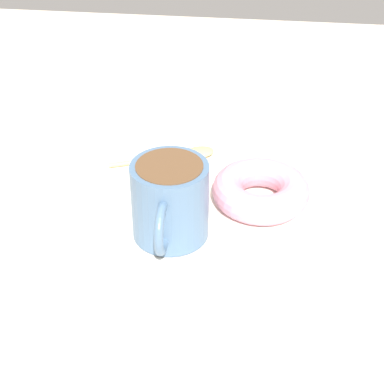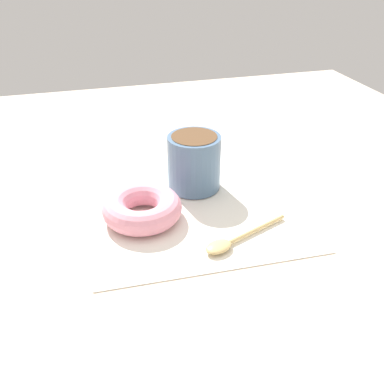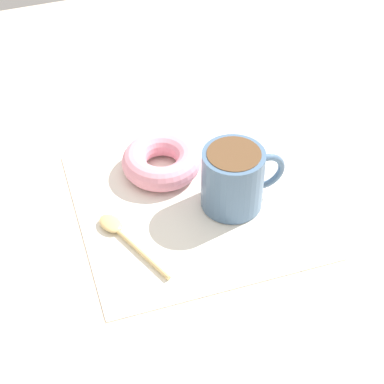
% 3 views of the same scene
% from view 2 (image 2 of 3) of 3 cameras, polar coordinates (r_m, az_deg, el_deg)
% --- Properties ---
extents(ground_plane, '(1.20, 1.20, 0.02)m').
position_cam_2_polar(ground_plane, '(0.61, -1.09, -3.22)').
color(ground_plane, beige).
extents(napkin, '(0.30, 0.30, 0.00)m').
position_cam_2_polar(napkin, '(0.62, -0.00, -1.72)').
color(napkin, white).
rests_on(napkin, ground_plane).
extents(coffee_cup, '(0.08, 0.11, 0.08)m').
position_cam_2_polar(coffee_cup, '(0.64, 0.23, 4.22)').
color(coffee_cup, slate).
rests_on(coffee_cup, napkin).
extents(donut, '(0.11, 0.11, 0.03)m').
position_cam_2_polar(donut, '(0.58, -6.66, -2.13)').
color(donut, pink).
rests_on(donut, napkin).
extents(spoon, '(0.13, 0.06, 0.01)m').
position_cam_2_polar(spoon, '(0.54, 5.06, -6.60)').
color(spoon, '#D8B772').
rests_on(spoon, napkin).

